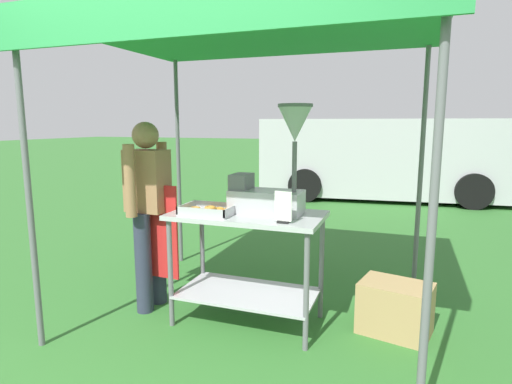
{
  "coord_description": "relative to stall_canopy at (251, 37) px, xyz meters",
  "views": [
    {
      "loc": [
        1.33,
        -1.67,
        1.59
      ],
      "look_at": [
        0.18,
        1.51,
        1.04
      ],
      "focal_mm": 29.24,
      "sensor_mm": 36.0,
      "label": 1
    }
  ],
  "objects": [
    {
      "name": "donut_cart",
      "position": [
        0.0,
        -0.1,
        -1.59
      ],
      "size": [
        1.19,
        0.65,
        0.9
      ],
      "color": "#B7B7BC",
      "rests_on": "ground"
    },
    {
      "name": "vendor",
      "position": [
        -0.88,
        -0.13,
        -1.33
      ],
      "size": [
        0.45,
        0.53,
        1.61
      ],
      "color": "#2D3347",
      "rests_on": "ground"
    },
    {
      "name": "donut_fryer",
      "position": [
        0.2,
        -0.04,
        -1.02
      ],
      "size": [
        0.63,
        0.28,
        0.84
      ],
      "color": "#B7B7BC",
      "rests_on": "donut_cart"
    },
    {
      "name": "ground_plane",
      "position": [
        -0.18,
        4.59,
        -2.24
      ],
      "size": [
        70.0,
        70.0,
        0.0
      ],
      "primitive_type": "plane",
      "color": "#33702D"
    },
    {
      "name": "van_silver",
      "position": [
        0.71,
        6.36,
        -1.36
      ],
      "size": [
        5.29,
        2.47,
        1.69
      ],
      "color": "#BCBCC1",
      "rests_on": "ground"
    },
    {
      "name": "stall_canopy",
      "position": [
        0.0,
        0.0,
        0.0
      ],
      "size": [
        2.76,
        2.21,
        2.33
      ],
      "color": "slate",
      "rests_on": "ground"
    },
    {
      "name": "supply_crate",
      "position": [
        1.13,
        0.11,
        -2.04
      ],
      "size": [
        0.58,
        0.47,
        0.4
      ],
      "color": "tan",
      "rests_on": "ground"
    },
    {
      "name": "menu_sign",
      "position": [
        0.35,
        -0.32,
        -1.24
      ],
      "size": [
        0.13,
        0.05,
        0.23
      ],
      "color": "black",
      "rests_on": "donut_cart"
    },
    {
      "name": "donut_tray",
      "position": [
        -0.26,
        -0.23,
        -1.31
      ],
      "size": [
        0.4,
        0.29,
        0.07
      ],
      "color": "#B7B7BC",
      "rests_on": "donut_cart"
    }
  ]
}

